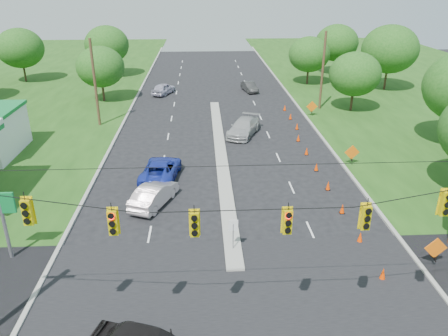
{
  "coord_description": "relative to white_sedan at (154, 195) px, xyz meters",
  "views": [
    {
      "loc": [
        -1.66,
        -15.11,
        14.52
      ],
      "look_at": [
        -0.22,
        11.57,
        2.8
      ],
      "focal_mm": 35.0,
      "sensor_mm": 36.0,
      "label": 1
    }
  ],
  "objects": [
    {
      "name": "ground",
      "position": [
        5.04,
        -11.88,
        -0.77
      ],
      "size": [
        160.0,
        160.0,
        0.0
      ],
      "primitive_type": "plane",
      "color": "black",
      "rests_on": "ground"
    },
    {
      "name": "tree_11",
      "position": [
        25.04,
        43.12,
        4.19
      ],
      "size": [
        6.72,
        6.72,
        7.84
      ],
      "color": "black",
      "rests_on": "ground"
    },
    {
      "name": "cone_2",
      "position": [
        12.66,
        -1.88,
        -0.42
      ],
      "size": [
        0.32,
        0.32,
        0.7
      ],
      "primitive_type": "cone",
      "color": "#FF3C00",
      "rests_on": "ground"
    },
    {
      "name": "blue_pickup",
      "position": [
        0.13,
        4.27,
        0.01
      ],
      "size": [
        3.27,
        5.89,
        1.56
      ],
      "primitive_type": "imported",
      "rotation": [
        0.0,
        0.0,
        3.02
      ],
      "color": "#1C2DA4",
      "rests_on": "ground"
    },
    {
      "name": "tree_10",
      "position": [
        29.04,
        32.12,
        4.81
      ],
      "size": [
        7.56,
        7.56,
        8.82
      ],
      "color": "black",
      "rests_on": "ground"
    },
    {
      "name": "cross_street",
      "position": [
        5.04,
        -11.88,
        -0.77
      ],
      "size": [
        160.0,
        14.0,
        0.02
      ],
      "primitive_type": "cube",
      "color": "black",
      "rests_on": "ground"
    },
    {
      "name": "cone_3",
      "position": [
        12.66,
        1.62,
        -0.42
      ],
      "size": [
        0.32,
        0.32,
        0.7
      ],
      "primitive_type": "cone",
      "color": "#FF3C00",
      "rests_on": "ground"
    },
    {
      "name": "cone_8",
      "position": [
        13.26,
        19.12,
        -0.42
      ],
      "size": [
        0.32,
        0.32,
        0.7
      ],
      "primitive_type": "cone",
      "color": "#FF3C00",
      "rests_on": "ground"
    },
    {
      "name": "work_sign_2",
      "position": [
        15.84,
        20.12,
        0.32
      ],
      "size": [
        1.27,
        0.58,
        1.37
      ],
      "color": "black",
      "rests_on": "ground"
    },
    {
      "name": "median",
      "position": [
        5.04,
        9.12,
        -0.77
      ],
      "size": [
        1.0,
        34.0,
        0.18
      ],
      "primitive_type": "cube",
      "color": "gray",
      "rests_on": "ground"
    },
    {
      "name": "utility_pole_far_right",
      "position": [
        17.54,
        23.12,
        3.73
      ],
      "size": [
        0.28,
        0.28,
        9.0
      ],
      "primitive_type": "cylinder",
      "color": "#422D1C",
      "rests_on": "ground"
    },
    {
      "name": "silver_car_oncoming",
      "position": [
        -1.63,
        31.27,
        -0.01
      ],
      "size": [
        3.39,
        4.81,
        1.52
      ],
      "primitive_type": "imported",
      "rotation": [
        0.0,
        0.0,
        2.74
      ],
      "color": "#ABA7BF",
      "rests_on": "ground"
    },
    {
      "name": "cone_5",
      "position": [
        12.66,
        8.62,
        -0.42
      ],
      "size": [
        0.32,
        0.32,
        0.7
      ],
      "primitive_type": "cone",
      "color": "#FF3C00",
      "rests_on": "ground"
    },
    {
      "name": "tree_4",
      "position": [
        -22.96,
        40.12,
        4.19
      ],
      "size": [
        6.72,
        6.72,
        7.84
      ],
      "color": "black",
      "rests_on": "ground"
    },
    {
      "name": "tree_12",
      "position": [
        19.04,
        36.12,
        3.57
      ],
      "size": [
        5.88,
        5.88,
        6.86
      ],
      "color": "black",
      "rests_on": "ground"
    },
    {
      "name": "utility_pole_far_left",
      "position": [
        -7.46,
        18.12,
        3.73
      ],
      "size": [
        0.28,
        0.28,
        9.0
      ],
      "primitive_type": "cylinder",
      "color": "#422D1C",
      "rests_on": "ground"
    },
    {
      "name": "tree_9",
      "position": [
        21.04,
        22.12,
        3.57
      ],
      "size": [
        5.88,
        5.88,
        6.86
      ],
      "color": "black",
      "rests_on": "ground"
    },
    {
      "name": "curb_right",
      "position": [
        15.14,
        18.12,
        -0.77
      ],
      "size": [
        0.25,
        110.0,
        0.16
      ],
      "primitive_type": "cube",
      "color": "gray",
      "rests_on": "ground"
    },
    {
      "name": "signal_span",
      "position": [
        4.99,
        -12.88,
        4.2
      ],
      "size": [
        25.6,
        0.32,
        9.0
      ],
      "color": "#422D1C",
      "rests_on": "ground"
    },
    {
      "name": "dark_car_receding",
      "position": [
        10.09,
        32.21,
        -0.11
      ],
      "size": [
        2.23,
        4.19,
        1.31
      ],
      "primitive_type": "imported",
      "rotation": [
        0.0,
        0.0,
        0.22
      ],
      "color": "#2C2C2C",
      "rests_on": "ground"
    },
    {
      "name": "cone_4",
      "position": [
        12.66,
        5.12,
        -0.42
      ],
      "size": [
        0.32,
        0.32,
        0.7
      ],
      "primitive_type": "cone",
      "color": "#FF3C00",
      "rests_on": "ground"
    },
    {
      "name": "work_sign_1",
      "position": [
        15.84,
        6.12,
        0.32
      ],
      "size": [
        1.27,
        0.58,
        1.37
      ],
      "color": "black",
      "rests_on": "ground"
    },
    {
      "name": "cone_0",
      "position": [
        12.66,
        -8.88,
        -0.42
      ],
      "size": [
        0.32,
        0.32,
        0.7
      ],
      "primitive_type": "cone",
      "color": "#FF3C00",
      "rests_on": "ground"
    },
    {
      "name": "silver_car_far",
      "position": [
        7.56,
        14.21,
        0.04
      ],
      "size": [
        4.25,
        5.99,
        1.61
      ],
      "primitive_type": "imported",
      "rotation": [
        0.0,
        0.0,
        -0.4
      ],
      "color": "#A7A7A7",
      "rests_on": "ground"
    },
    {
      "name": "work_sign_0",
      "position": [
        15.84,
        -7.88,
        0.32
      ],
      "size": [
        1.27,
        0.58,
        1.37
      ],
      "color": "black",
      "rests_on": "ground"
    },
    {
      "name": "cone_7",
      "position": [
        13.26,
        15.62,
        -0.42
      ],
      "size": [
        0.32,
        0.32,
        0.7
      ],
      "primitive_type": "cone",
      "color": "#FF3C00",
      "rests_on": "ground"
    },
    {
      "name": "curb_left",
      "position": [
        -5.06,
        18.12,
        -0.77
      ],
      "size": [
        0.25,
        110.0,
        0.16
      ],
      "primitive_type": "cube",
      "color": "gray",
      "rests_on": "ground"
    },
    {
      "name": "cone_6",
      "position": [
        12.66,
        12.12,
        -0.42
      ],
      "size": [
        0.32,
        0.32,
        0.7
      ],
      "primitive_type": "cone",
      "color": "#FF3C00",
      "rests_on": "ground"
    },
    {
      "name": "cone_1",
      "position": [
        12.66,
        -5.38,
        -0.42
      ],
      "size": [
        0.32,
        0.32,
        0.7
      ],
      "primitive_type": "cone",
      "color": "#FF3C00",
      "rests_on": "ground"
    },
    {
      "name": "median_sign",
      "position": [
        5.04,
        -5.88,
        0.69
      ],
      "size": [
        0.55,
        0.06,
        2.05
      ],
      "color": "gray",
      "rests_on": "ground"
    },
    {
      "name": "tree_6",
      "position": [
        -10.96,
        43.12,
        4.19
      ],
      "size": [
        6.72,
        6.72,
        7.84
      ],
      "color": "black",
      "rests_on": "ground"
    },
    {
      "name": "white_sedan",
      "position": [
        0.0,
        0.0,
        0.0
      ],
      "size": [
        3.3,
        4.94,
        1.54
      ],
      "primitive_type": "imported",
      "rotation": [
        0.0,
        0.0,
        2.75
      ],
      "color": "beige",
      "rests_on": "ground"
    },
    {
      "name": "cone_9",
      "position": [
        13.26,
        22.62,
        -0.42
      ],
      "size": [
        0.32,
        0.32,
        0.7
      ],
      "primitive_type": "cone",
      "color": "#FF3C00",
      "rests_on": "ground"
    },
    {
      "name": "tree_5",
      "position": [
        -8.96,
        28.12,
        3.57
      ],
      "size": [
        5.88,
        5.88,
        6.86
      ],
      "color": "black",
      "rests_on": "ground"
    }
  ]
}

